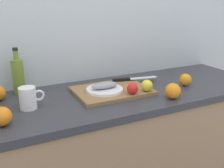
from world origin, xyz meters
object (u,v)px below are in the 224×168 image
object	(u,v)px
fish_fillet	(105,85)
lemon_0	(147,85)
chef_knife	(129,79)
cutting_board	(112,91)
orange_0	(2,116)
olive_oil_bottle	(18,76)
coffee_mug_0	(28,98)
white_plate	(105,90)

from	to	relation	value
fish_fillet	lemon_0	xyz separation A→B (m)	(0.21, -0.10, -0.00)
chef_knife	cutting_board	bearing A→B (deg)	-139.17
fish_fillet	chef_knife	xyz separation A→B (m)	(0.22, 0.11, -0.02)
fish_fillet	orange_0	distance (m)	0.56
lemon_0	olive_oil_bottle	size ratio (longest dim) A/B	0.25
fish_fillet	chef_knife	bearing A→B (deg)	26.71
cutting_board	coffee_mug_0	xyz separation A→B (m)	(-0.46, -0.03, 0.04)
cutting_board	chef_knife	xyz separation A→B (m)	(0.17, 0.10, 0.02)
fish_fillet	coffee_mug_0	size ratio (longest dim) A/B	1.26
fish_fillet	coffee_mug_0	xyz separation A→B (m)	(-0.41, -0.02, 0.00)
chef_knife	lemon_0	xyz separation A→B (m)	(-0.01, -0.21, 0.02)
fish_fillet	white_plate	bearing A→B (deg)	0.00
cutting_board	white_plate	xyz separation A→B (m)	(-0.05, -0.01, 0.02)
chef_knife	white_plate	bearing A→B (deg)	-142.89
coffee_mug_0	orange_0	bearing A→B (deg)	-134.09
olive_oil_bottle	lemon_0	bearing A→B (deg)	-27.63
cutting_board	fish_fillet	distance (m)	0.07
chef_knife	lemon_0	distance (m)	0.22
olive_oil_bottle	coffee_mug_0	size ratio (longest dim) A/B	2.14
cutting_board	olive_oil_bottle	xyz separation A→B (m)	(-0.47, 0.22, 0.09)
white_plate	olive_oil_bottle	size ratio (longest dim) A/B	0.79
white_plate	chef_knife	size ratio (longest dim) A/B	0.70
coffee_mug_0	olive_oil_bottle	bearing A→B (deg)	92.53
cutting_board	coffee_mug_0	size ratio (longest dim) A/B	3.46
orange_0	fish_fillet	bearing A→B (deg)	15.69
olive_oil_bottle	chef_knife	bearing A→B (deg)	-10.23
fish_fillet	lemon_0	bearing A→B (deg)	-25.94
coffee_mug_0	cutting_board	bearing A→B (deg)	3.60
lemon_0	orange_0	xyz separation A→B (m)	(-0.75, -0.05, -0.01)
olive_oil_bottle	orange_0	xyz separation A→B (m)	(-0.12, -0.38, -0.06)
cutting_board	orange_0	bearing A→B (deg)	-164.58
chef_knife	coffee_mug_0	bearing A→B (deg)	-158.03
cutting_board	coffee_mug_0	world-z (taller)	coffee_mug_0
white_plate	orange_0	size ratio (longest dim) A/B	2.49
cutting_board	white_plate	bearing A→B (deg)	-167.42
coffee_mug_0	orange_0	xyz separation A→B (m)	(-0.13, -0.13, -0.01)
white_plate	olive_oil_bottle	distance (m)	0.48
cutting_board	lemon_0	size ratio (longest dim) A/B	6.57
chef_knife	orange_0	distance (m)	0.80
coffee_mug_0	orange_0	size ratio (longest dim) A/B	1.47
cutting_board	chef_knife	size ratio (longest dim) A/B	1.44
fish_fillet	orange_0	size ratio (longest dim) A/B	1.87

